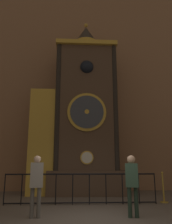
% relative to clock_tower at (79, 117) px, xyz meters
% --- Properties ---
extents(ground_plane, '(28.00, 28.00, 0.00)m').
position_rel_clock_tower_xyz_m(ground_plane, '(0.28, -4.59, -3.53)').
color(ground_plane, brown).
extents(cathedral_back_wall, '(24.00, 0.32, 12.17)m').
position_rel_clock_tower_xyz_m(cathedral_back_wall, '(0.19, 1.27, 2.54)').
color(cathedral_back_wall, '#936B4C').
rests_on(cathedral_back_wall, ground_plane).
extents(clock_tower, '(4.31, 1.78, 8.62)m').
position_rel_clock_tower_xyz_m(clock_tower, '(0.00, 0.00, 0.00)').
color(clock_tower, brown).
rests_on(clock_tower, ground_plane).
extents(railing_fence, '(5.28, 0.05, 1.03)m').
position_rel_clock_tower_xyz_m(railing_fence, '(0.04, -2.34, -2.96)').
color(railing_fence, black).
rests_on(railing_fence, ground_plane).
extents(visitor_near, '(0.37, 0.28, 1.61)m').
position_rel_clock_tower_xyz_m(visitor_near, '(-1.23, -4.06, -2.57)').
color(visitor_near, '#58554F').
rests_on(visitor_near, ground_plane).
extents(visitor_far, '(0.39, 0.31, 1.62)m').
position_rel_clock_tower_xyz_m(visitor_far, '(1.38, -4.15, -2.55)').
color(visitor_far, '#213427').
rests_on(visitor_far, ground_plane).
extents(stanchion_post, '(0.28, 0.28, 1.07)m').
position_rel_clock_tower_xyz_m(stanchion_post, '(3.03, -2.14, -3.18)').
color(stanchion_post, '#B28E33').
rests_on(stanchion_post, ground_plane).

